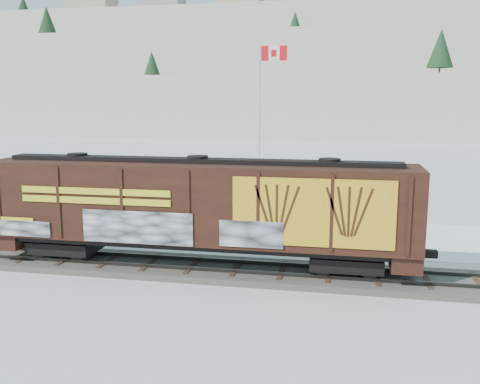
% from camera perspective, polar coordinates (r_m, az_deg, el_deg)
% --- Properties ---
extents(ground, '(500.00, 500.00, 0.00)m').
position_cam_1_polar(ground, '(23.89, -0.32, -8.71)').
color(ground, white).
rests_on(ground, ground).
extents(rail_track, '(50.00, 3.40, 0.43)m').
position_cam_1_polar(rail_track, '(23.84, -0.32, -8.37)').
color(rail_track, '#59544C').
rests_on(rail_track, ground).
extents(parking_strip, '(40.00, 8.00, 0.03)m').
position_cam_1_polar(parking_strip, '(30.97, 2.45, -4.32)').
color(parking_strip, white).
rests_on(parking_strip, ground).
extents(hillside, '(360.00, 110.00, 93.00)m').
position_cam_1_polar(hillside, '(162.18, 9.78, 12.16)').
color(hillside, white).
rests_on(hillside, ground).
extents(hopper_railcar, '(18.77, 3.06, 4.67)m').
position_cam_1_polar(hopper_railcar, '(23.49, -4.47, -1.41)').
color(hopper_railcar, black).
rests_on(hopper_railcar, rail_track).
extents(flagpole, '(2.30, 0.90, 11.36)m').
position_cam_1_polar(flagpole, '(37.44, 2.24, 4.63)').
color(flagpole, silver).
rests_on(flagpole, ground).
extents(car_silver, '(4.19, 2.35, 1.35)m').
position_cam_1_polar(car_silver, '(31.56, -8.00, -2.86)').
color(car_silver, '#A9ACB0').
rests_on(car_silver, parking_strip).
extents(car_white, '(4.77, 3.05, 1.48)m').
position_cam_1_polar(car_white, '(31.23, 12.66, -3.01)').
color(car_white, silver).
rests_on(car_white, parking_strip).
extents(car_dark, '(5.05, 3.25, 1.36)m').
position_cam_1_polar(car_dark, '(31.40, 7.97, -2.91)').
color(car_dark, black).
rests_on(car_dark, parking_strip).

